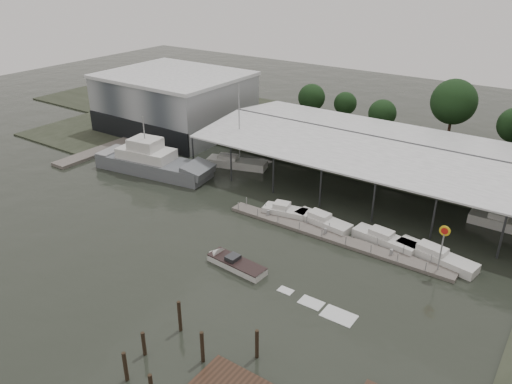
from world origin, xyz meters
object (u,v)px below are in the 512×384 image
Objects in this scene: shell_fuel_sign at (443,240)px; white_sailboat at (236,163)px; speedboat_underway at (232,262)px; grey_trawler at (154,162)px.

white_sailboat reaches higher than shell_fuel_sign.
speedboat_underway is (-18.26, -11.03, -3.53)m from shell_fuel_sign.
shell_fuel_sign is 0.30× the size of speedboat_underway.
grey_trawler is (-43.31, 2.38, -2.35)m from shell_fuel_sign.
white_sailboat is (-34.43, 11.20, -3.27)m from shell_fuel_sign.
grey_trawler is at bearing -23.77° from speedboat_underway.
shell_fuel_sign is 0.42× the size of white_sailboat.
grey_trawler is at bearing -152.20° from white_sailboat.
grey_trawler reaches higher than shell_fuel_sign.
grey_trawler is at bearing 176.86° from shell_fuel_sign.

